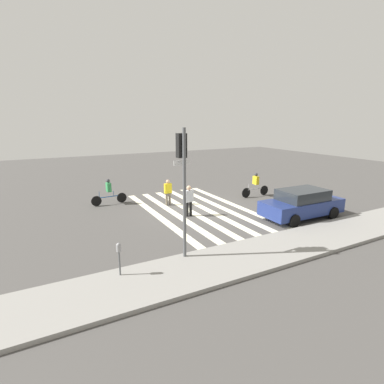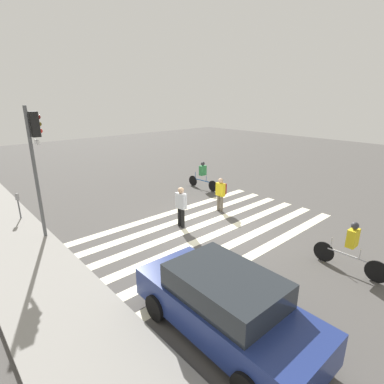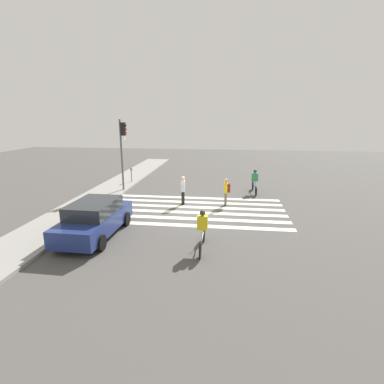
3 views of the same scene
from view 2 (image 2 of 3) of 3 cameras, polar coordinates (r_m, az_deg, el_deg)
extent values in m
plane|color=#4C4947|center=(12.21, 3.57, -6.96)|extent=(60.00, 60.00, 0.00)
cube|color=gray|center=(9.38, -25.68, -16.65)|extent=(36.00, 2.50, 0.14)
cube|color=#F2EDCC|center=(10.83, 12.97, -10.80)|extent=(0.41, 10.00, 0.01)
cube|color=#F2EDCC|center=(11.34, 8.91, -9.18)|extent=(0.41, 10.00, 0.01)
cube|color=#F2EDCC|center=(11.91, 5.25, -7.66)|extent=(0.41, 10.00, 0.01)
cube|color=#F2EDCC|center=(12.53, 1.97, -6.26)|extent=(0.41, 10.00, 0.01)
cube|color=#F2EDCC|center=(13.19, -0.98, -4.98)|extent=(0.41, 10.00, 0.01)
cube|color=#F2EDCC|center=(13.89, -3.64, -3.81)|extent=(0.41, 10.00, 0.01)
cylinder|color=#515456|center=(11.84, -27.58, 2.58)|extent=(0.12, 0.12, 4.82)
cube|color=black|center=(11.62, -27.84, 11.33)|extent=(0.32, 0.26, 0.84)
cube|color=silver|center=(11.68, -27.42, 8.43)|extent=(0.60, 0.02, 0.16)
sphere|color=#590F0F|center=(11.64, -27.24, 12.58)|extent=(0.15, 0.15, 0.15)
sphere|color=#59470F|center=(11.66, -27.07, 11.45)|extent=(0.15, 0.15, 0.15)
sphere|color=red|center=(11.68, -26.91, 10.34)|extent=(0.15, 0.15, 0.15)
cylinder|color=#515456|center=(14.65, -30.00, -3.08)|extent=(0.06, 0.06, 0.97)
cylinder|color=gray|center=(14.48, -30.35, -0.87)|extent=(0.15, 0.15, 0.22)
sphere|color=gray|center=(14.45, -30.42, -0.46)|extent=(0.14, 0.14, 0.14)
cylinder|color=black|center=(12.17, -1.76, -4.99)|extent=(0.15, 0.15, 0.80)
cylinder|color=black|center=(12.31, -2.39, -4.70)|extent=(0.15, 0.15, 0.80)
cube|color=silver|center=(11.98, -2.12, -1.69)|extent=(0.48, 0.25, 0.63)
sphere|color=tan|center=(11.84, -2.14, 0.32)|extent=(0.25, 0.25, 0.25)
cylinder|color=#6B6051|center=(13.88, 5.65, -2.25)|extent=(0.14, 0.14, 0.75)
cylinder|color=#6B6051|center=(14.00, 5.06, -2.05)|extent=(0.14, 0.14, 0.75)
cube|color=yellow|center=(13.73, 5.44, 0.49)|extent=(0.44, 0.20, 0.59)
sphere|color=tan|center=(13.61, 5.49, 2.15)|extent=(0.23, 0.23, 0.23)
cube|color=maroon|center=(13.85, 5.92, 0.63)|extent=(0.33, 0.16, 0.50)
cylinder|color=black|center=(17.82, 0.18, 2.15)|extent=(0.62, 0.08, 0.62)
cylinder|color=black|center=(16.80, 4.00, 1.14)|extent=(0.62, 0.08, 0.62)
cube|color=#1E4C8C|center=(17.26, 2.04, 2.20)|extent=(1.33, 0.12, 0.04)
cylinder|color=#1E4C8C|center=(17.04, 2.73, 2.55)|extent=(0.03, 0.03, 0.32)
cylinder|color=#1E4C8C|center=(17.59, 0.64, 3.19)|extent=(0.03, 0.03, 0.40)
cube|color=#338C4C|center=(17.11, 2.06, 4.12)|extent=(0.26, 0.41, 0.55)
sphere|color=#333338|center=(17.02, 2.08, 5.42)|extent=(0.22, 0.22, 0.22)
cylinder|color=black|center=(10.70, 23.79, -10.35)|extent=(0.66, 0.04, 0.66)
cylinder|color=black|center=(10.28, 31.75, -12.79)|extent=(0.66, 0.04, 0.66)
cube|color=#B2B2B7|center=(10.38, 27.81, -10.69)|extent=(1.32, 0.04, 0.04)
cylinder|color=#B2B2B7|center=(10.24, 29.36, -10.32)|extent=(0.03, 0.03, 0.32)
cylinder|color=#B2B2B7|center=(10.47, 25.01, -8.81)|extent=(0.03, 0.03, 0.40)
cube|color=yellow|center=(10.14, 28.30, -7.71)|extent=(0.24, 0.40, 0.55)
sphere|color=#333338|center=(9.99, 28.63, -5.65)|extent=(0.22, 0.22, 0.22)
cube|color=navy|center=(7.10, 6.18, -21.46)|extent=(4.48, 1.87, 0.72)
cube|color=#23282D|center=(6.71, 6.37, -17.22)|extent=(2.48, 1.69, 0.55)
cylinder|color=black|center=(7.66, -6.85, -20.96)|extent=(0.64, 0.21, 0.64)
cylinder|color=black|center=(8.55, 3.30, -16.24)|extent=(0.64, 0.21, 0.64)
cylinder|color=black|center=(7.28, 20.12, -24.59)|extent=(0.64, 0.21, 0.64)
camera|label=1|loc=(17.04, -65.26, 7.60)|focal=28.00mm
camera|label=3|loc=(12.63, 87.07, 0.90)|focal=28.00mm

